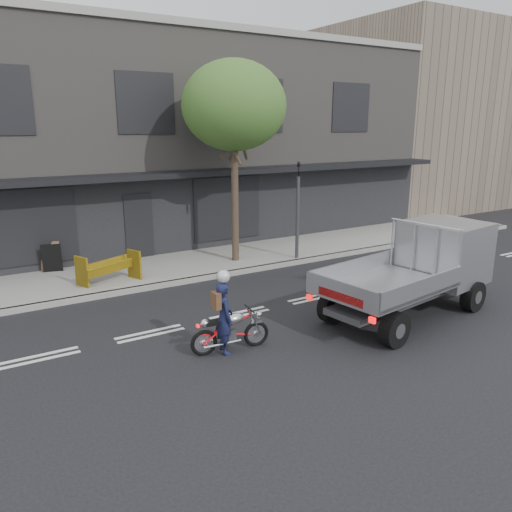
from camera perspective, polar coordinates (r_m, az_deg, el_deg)
The scene contains 12 objects.
ground at distance 12.90m, azimuth -1.87°, elevation -6.66°, with size 80.00×80.00×0.00m, color black.
sidewalk at distance 16.92m, azimuth -9.71°, elevation -1.32°, with size 32.00×3.20×0.15m, color gray.
kerb at distance 15.51m, azimuth -7.51°, elevation -2.74°, with size 32.00×0.20×0.15m, color gray.
building_main at distance 22.57m, azimuth -16.53°, elevation 12.41°, with size 26.00×10.00×8.00m, color slate.
building_neighbour at distance 33.81m, azimuth 19.35°, elevation 14.52°, with size 14.00×10.00×10.00m, color brown.
street_tree at distance 16.75m, azimuth -2.54°, elevation 16.72°, with size 3.40×3.40×6.74m.
traffic_light_pole at distance 17.37m, azimuth 4.77°, elevation 4.60°, with size 0.12×0.12×3.50m.
motorcycle at distance 10.78m, azimuth -2.93°, elevation -8.43°, with size 1.77×0.52×0.92m.
rider at distance 10.60m, azimuth -3.68°, elevation -7.04°, with size 0.57×0.37×1.57m, color #15193A.
flatbed_ute at distance 13.86m, azimuth 19.66°, elevation -0.22°, with size 5.28×2.73×2.34m.
construction_barrier at distance 15.19m, azimuth -16.24°, elevation -1.46°, with size 1.67×0.67×0.93m, color yellow, non-canonical shape.
sandwich_board at distance 17.07m, azimuth -22.30°, elevation -0.22°, with size 0.59×0.39×0.93m, color black, non-canonical shape.
Camera 1 is at (-5.85, -10.48, 4.73)m, focal length 35.00 mm.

